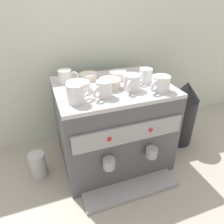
{
  "coord_description": "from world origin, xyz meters",
  "views": [
    {
      "loc": [
        -0.34,
        -0.92,
        0.87
      ],
      "look_at": [
        0.0,
        0.0,
        0.31
      ],
      "focal_mm": 33.64,
      "sensor_mm": 36.0,
      "label": 1
    }
  ],
  "objects_px": {
    "ceramic_cup_4": "(132,83)",
    "ceramic_bowl_2": "(78,87)",
    "ceramic_cup_3": "(145,76)",
    "ceramic_cup_5": "(66,76)",
    "milk_pitcher": "(38,165)",
    "espresso_machine": "(112,124)",
    "ceramic_cup_0": "(76,93)",
    "ceramic_bowl_3": "(88,76)",
    "ceramic_bowl_0": "(110,84)",
    "ceramic_cup_2": "(104,89)",
    "ceramic_cup_1": "(161,84)",
    "coffee_grinder": "(182,113)",
    "ceramic_bowl_1": "(118,75)"
  },
  "relations": [
    {
      "from": "ceramic_cup_4",
      "to": "ceramic_bowl_2",
      "type": "xyz_separation_m",
      "value": [
        -0.24,
        0.08,
        -0.02
      ]
    },
    {
      "from": "ceramic_cup_3",
      "to": "ceramic_cup_5",
      "type": "distance_m",
      "value": 0.4
    },
    {
      "from": "ceramic_cup_4",
      "to": "milk_pitcher",
      "type": "xyz_separation_m",
      "value": [
        -0.49,
        0.08,
        -0.43
      ]
    },
    {
      "from": "ceramic_cup_3",
      "to": "ceramic_cup_4",
      "type": "height_order",
      "value": "same"
    },
    {
      "from": "espresso_machine",
      "to": "ceramic_cup_0",
      "type": "height_order",
      "value": "ceramic_cup_0"
    },
    {
      "from": "ceramic_cup_0",
      "to": "ceramic_bowl_3",
      "type": "relative_size",
      "value": 1.18
    },
    {
      "from": "ceramic_cup_0",
      "to": "ceramic_bowl_0",
      "type": "distance_m",
      "value": 0.21
    },
    {
      "from": "ceramic_cup_2",
      "to": "espresso_machine",
      "type": "bearing_deg",
      "value": 54.04
    },
    {
      "from": "ceramic_cup_1",
      "to": "ceramic_bowl_3",
      "type": "bearing_deg",
      "value": 136.42
    },
    {
      "from": "espresso_machine",
      "to": "ceramic_bowl_3",
      "type": "relative_size",
      "value": 6.05
    },
    {
      "from": "ceramic_cup_4",
      "to": "ceramic_cup_5",
      "type": "height_order",
      "value": "ceramic_cup_4"
    },
    {
      "from": "espresso_machine",
      "to": "ceramic_cup_5",
      "type": "height_order",
      "value": "ceramic_cup_5"
    },
    {
      "from": "ceramic_cup_4",
      "to": "ceramic_bowl_2",
      "type": "bearing_deg",
      "value": 161.81
    },
    {
      "from": "ceramic_bowl_2",
      "to": "espresso_machine",
      "type": "bearing_deg",
      "value": 2.18
    },
    {
      "from": "ceramic_cup_2",
      "to": "ceramic_cup_3",
      "type": "xyz_separation_m",
      "value": [
        0.25,
        0.09,
        -0.0
      ]
    },
    {
      "from": "ceramic_cup_0",
      "to": "ceramic_bowl_3",
      "type": "distance_m",
      "value": 0.27
    },
    {
      "from": "coffee_grinder",
      "to": "milk_pitcher",
      "type": "bearing_deg",
      "value": 179.95
    },
    {
      "from": "espresso_machine",
      "to": "ceramic_bowl_2",
      "type": "xyz_separation_m",
      "value": [
        -0.17,
        -0.01,
        0.25
      ]
    },
    {
      "from": "ceramic_bowl_1",
      "to": "milk_pitcher",
      "type": "xyz_separation_m",
      "value": [
        -0.48,
        -0.08,
        -0.41
      ]
    },
    {
      "from": "ceramic_cup_2",
      "to": "ceramic_cup_5",
      "type": "distance_m",
      "value": 0.26
    },
    {
      "from": "ceramic_bowl_0",
      "to": "ceramic_bowl_3",
      "type": "relative_size",
      "value": 1.12
    },
    {
      "from": "ceramic_bowl_3",
      "to": "milk_pitcher",
      "type": "height_order",
      "value": "ceramic_bowl_3"
    },
    {
      "from": "ceramic_cup_4",
      "to": "ceramic_bowl_0",
      "type": "height_order",
      "value": "ceramic_cup_4"
    },
    {
      "from": "ceramic_bowl_1",
      "to": "ceramic_bowl_3",
      "type": "distance_m",
      "value": 0.16
    },
    {
      "from": "ceramic_cup_0",
      "to": "ceramic_cup_2",
      "type": "distance_m",
      "value": 0.12
    },
    {
      "from": "ceramic_cup_2",
      "to": "ceramic_bowl_2",
      "type": "distance_m",
      "value": 0.14
    },
    {
      "from": "ceramic_cup_1",
      "to": "milk_pitcher",
      "type": "distance_m",
      "value": 0.76
    },
    {
      "from": "ceramic_cup_5",
      "to": "milk_pitcher",
      "type": "distance_m",
      "value": 0.49
    },
    {
      "from": "ceramic_cup_2",
      "to": "ceramic_cup_5",
      "type": "height_order",
      "value": "ceramic_cup_2"
    },
    {
      "from": "ceramic_cup_2",
      "to": "ceramic_bowl_2",
      "type": "bearing_deg",
      "value": 130.78
    },
    {
      "from": "coffee_grinder",
      "to": "ceramic_bowl_0",
      "type": "bearing_deg",
      "value": -177.11
    },
    {
      "from": "ceramic_bowl_0",
      "to": "ceramic_bowl_2",
      "type": "height_order",
      "value": "ceramic_bowl_0"
    },
    {
      "from": "coffee_grinder",
      "to": "ceramic_cup_5",
      "type": "bearing_deg",
      "value": 170.36
    },
    {
      "from": "ceramic_cup_4",
      "to": "ceramic_bowl_2",
      "type": "relative_size",
      "value": 0.98
    },
    {
      "from": "ceramic_cup_4",
      "to": "ceramic_bowl_2",
      "type": "height_order",
      "value": "ceramic_cup_4"
    },
    {
      "from": "ceramic_bowl_1",
      "to": "espresso_machine",
      "type": "bearing_deg",
      "value": -127.96
    },
    {
      "from": "espresso_machine",
      "to": "ceramic_cup_2",
      "type": "height_order",
      "value": "ceramic_cup_2"
    },
    {
      "from": "ceramic_cup_5",
      "to": "coffee_grinder",
      "type": "xyz_separation_m",
      "value": [
        0.67,
        -0.11,
        -0.29
      ]
    },
    {
      "from": "ceramic_cup_5",
      "to": "ceramic_cup_4",
      "type": "bearing_deg",
      "value": -35.57
    },
    {
      "from": "ceramic_cup_4",
      "to": "ceramic_cup_5",
      "type": "xyz_separation_m",
      "value": [
        -0.27,
        0.2,
        -0.0
      ]
    },
    {
      "from": "ceramic_cup_5",
      "to": "coffee_grinder",
      "type": "relative_size",
      "value": 0.25
    },
    {
      "from": "ceramic_cup_3",
      "to": "coffee_grinder",
      "type": "xyz_separation_m",
      "value": [
        0.3,
        0.02,
        -0.29
      ]
    },
    {
      "from": "ceramic_cup_4",
      "to": "ceramic_cup_1",
      "type": "bearing_deg",
      "value": -25.34
    },
    {
      "from": "ceramic_cup_5",
      "to": "ceramic_bowl_3",
      "type": "distance_m",
      "value": 0.12
    },
    {
      "from": "ceramic_cup_4",
      "to": "milk_pitcher",
      "type": "height_order",
      "value": "ceramic_cup_4"
    },
    {
      "from": "ceramic_bowl_0",
      "to": "milk_pitcher",
      "type": "relative_size",
      "value": 0.75
    },
    {
      "from": "ceramic_cup_2",
      "to": "ceramic_cup_1",
      "type": "bearing_deg",
      "value": -6.41
    },
    {
      "from": "ceramic_cup_0",
      "to": "ceramic_cup_1",
      "type": "bearing_deg",
      "value": -2.53
    },
    {
      "from": "ceramic_bowl_0",
      "to": "milk_pitcher",
      "type": "xyz_separation_m",
      "value": [
        -0.4,
        0.03,
        -0.42
      ]
    },
    {
      "from": "ceramic_cup_4",
      "to": "ceramic_bowl_1",
      "type": "distance_m",
      "value": 0.16
    }
  ]
}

